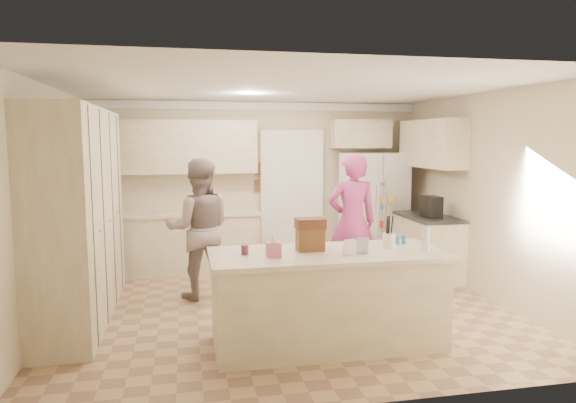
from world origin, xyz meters
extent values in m
cube|color=tan|center=(0.00, 0.00, -0.01)|extent=(5.20, 4.60, 0.02)
cube|color=white|center=(0.00, 0.00, 2.61)|extent=(5.20, 4.60, 0.02)
cube|color=beige|center=(0.00, 2.31, 1.30)|extent=(5.20, 0.02, 2.60)
cube|color=beige|center=(0.00, -2.31, 1.30)|extent=(5.20, 0.02, 2.60)
cube|color=beige|center=(-2.61, 0.00, 1.30)|extent=(0.02, 4.60, 2.60)
cube|color=beige|center=(2.61, 0.00, 1.30)|extent=(0.02, 4.60, 2.60)
cube|color=white|center=(0.00, 2.26, 2.53)|extent=(5.20, 0.08, 0.12)
cube|color=beige|center=(-2.30, 0.20, 1.18)|extent=(0.60, 2.60, 2.35)
cube|color=beige|center=(-1.15, 2.00, 0.44)|extent=(2.20, 0.60, 0.88)
cube|color=beige|center=(-1.15, 1.99, 0.90)|extent=(2.24, 0.63, 0.04)
cube|color=beige|center=(-1.15, 2.12, 1.90)|extent=(2.20, 0.35, 0.80)
cube|color=black|center=(0.55, 2.28, 1.05)|extent=(0.90, 0.06, 2.10)
cube|color=white|center=(0.55, 2.24, 1.05)|extent=(1.02, 0.03, 2.22)
cube|color=brown|center=(0.02, 2.27, 1.55)|extent=(0.15, 0.02, 0.20)
cube|color=brown|center=(0.02, 2.27, 1.28)|extent=(0.15, 0.02, 0.20)
cube|color=white|center=(1.80, 1.85, 0.90)|extent=(1.02, 0.86, 1.80)
cube|color=gray|center=(1.80, 1.50, 0.90)|extent=(0.02, 0.02, 1.78)
cube|color=black|center=(1.58, 1.49, 1.15)|extent=(0.22, 0.03, 0.35)
cylinder|color=silver|center=(1.75, 1.48, 1.05)|extent=(0.02, 0.02, 0.85)
cylinder|color=silver|center=(1.85, 1.48, 1.05)|extent=(0.02, 0.02, 0.85)
cube|color=beige|center=(1.65, 2.12, 2.10)|extent=(0.95, 0.35, 0.45)
cube|color=beige|center=(2.30, 1.00, 0.44)|extent=(0.60, 1.20, 0.88)
cube|color=#2D2B28|center=(2.29, 1.00, 0.90)|extent=(0.63, 1.24, 0.04)
cube|color=beige|center=(2.43, 1.20, 1.95)|extent=(0.35, 1.50, 0.70)
cube|color=black|center=(2.25, 0.80, 1.07)|extent=(0.22, 0.28, 0.30)
cube|color=beige|center=(0.20, -1.10, 0.44)|extent=(2.20, 0.90, 0.88)
cube|color=beige|center=(0.20, -1.10, 0.90)|extent=(2.28, 0.96, 0.05)
cylinder|color=white|center=(0.85, -1.05, 1.00)|extent=(0.13, 0.13, 0.15)
cube|color=#CD6884|center=(-0.35, -1.20, 1.00)|extent=(0.13, 0.13, 0.14)
cone|color=white|center=(-0.35, -1.20, 1.10)|extent=(0.08, 0.08, 0.08)
cube|color=brown|center=(0.05, -1.00, 1.04)|extent=(0.26, 0.18, 0.22)
cube|color=#592D1E|center=(0.05, -1.00, 1.20)|extent=(0.28, 0.20, 0.10)
cylinder|color=#59263F|center=(-0.60, -1.05, 0.97)|extent=(0.07, 0.07, 0.09)
cube|color=white|center=(0.35, -1.30, 1.01)|extent=(0.12, 0.06, 0.16)
cube|color=silver|center=(0.50, -1.25, 1.01)|extent=(0.12, 0.05, 0.16)
cylinder|color=silver|center=(1.15, -1.25, 1.04)|extent=(0.07, 0.07, 0.24)
cylinder|color=teal|center=(1.02, -0.88, 0.97)|extent=(0.05, 0.05, 0.09)
cylinder|color=teal|center=(1.09, -0.88, 0.97)|extent=(0.05, 0.05, 0.09)
imported|color=gray|center=(-0.98, 0.69, 0.89)|extent=(0.87, 0.68, 1.78)
imported|color=#C13F7C|center=(1.04, 0.67, 0.91)|extent=(0.69, 0.47, 1.83)
camera|label=1|loc=(-1.14, -5.81, 2.01)|focal=32.00mm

